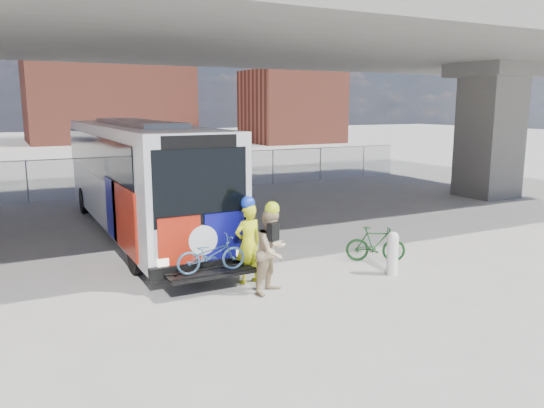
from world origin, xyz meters
TOP-DOWN VIEW (x-y plane):
  - ground at (0.00, 0.00)m, footprint 160.00×160.00m
  - bus at (-2.00, 4.30)m, footprint 2.67×12.90m
  - overpass at (0.00, 4.00)m, footprint 40.00×16.00m
  - chainlink_fence at (0.00, 12.00)m, footprint 30.00×0.06m
  - brick_buildings at (1.23, 48.23)m, footprint 54.00×22.00m
  - smokestack at (14.00, 55.00)m, footprint 2.20×2.20m
  - bollard at (2.46, -3.14)m, footprint 0.28×0.28m
  - cyclist_hivis at (-0.97, -2.04)m, footprint 0.75×0.54m
  - cyclist_tan at (-0.77, -2.88)m, footprint 1.15×1.07m
  - bike_parked at (2.81, -2.04)m, footprint 1.59×1.23m

SIDE VIEW (x-z plane):
  - ground at x=0.00m, z-range 0.00..0.00m
  - bike_parked at x=2.81m, z-range 0.00..0.96m
  - bollard at x=2.46m, z-range 0.04..1.13m
  - cyclist_tan at x=-0.77m, z-range -0.06..2.02m
  - cyclist_hivis at x=-0.97m, z-range -0.04..2.05m
  - chainlink_fence at x=0.00m, z-range -13.58..16.42m
  - bus at x=-2.00m, z-range 0.27..3.96m
  - brick_buildings at x=1.23m, z-range -0.58..11.42m
  - overpass at x=0.00m, z-range 2.57..10.52m
  - smokestack at x=14.00m, z-range 0.00..25.00m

